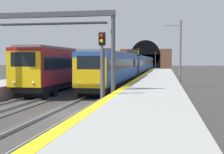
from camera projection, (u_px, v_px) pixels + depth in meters
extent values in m
plane|color=#302D2B|center=(66.00, 114.00, 17.24)|extent=(320.00, 320.00, 0.00)
cube|color=gray|center=(146.00, 107.00, 16.44)|extent=(112.00, 4.50, 1.04)
cube|color=yellow|center=(109.00, 97.00, 16.76)|extent=(112.00, 0.50, 0.01)
cube|color=#383533|center=(66.00, 114.00, 17.24)|extent=(160.00, 2.85, 0.06)
cube|color=gray|center=(54.00, 112.00, 17.36)|extent=(160.00, 0.07, 0.15)
cube|color=gray|center=(79.00, 112.00, 17.11)|extent=(160.00, 0.07, 0.15)
cube|color=gray|center=(4.00, 110.00, 17.89)|extent=(160.00, 0.07, 0.15)
cube|color=#264C99|center=(113.00, 67.00, 32.02)|extent=(18.63, 2.98, 2.74)
cube|color=black|center=(113.00, 64.00, 32.00)|extent=(17.89, 3.00, 0.95)
cube|color=slate|center=(113.00, 53.00, 31.94)|extent=(18.07, 2.57, 0.20)
cube|color=black|center=(113.00, 82.00, 32.11)|extent=(18.25, 2.65, 0.50)
cylinder|color=black|center=(94.00, 93.00, 24.34)|extent=(0.94, 2.52, 0.91)
cylinder|color=black|center=(99.00, 91.00, 26.11)|extent=(0.94, 2.52, 0.91)
cylinder|color=black|center=(122.00, 81.00, 38.15)|extent=(0.94, 2.52, 0.91)
cylinder|color=black|center=(124.00, 80.00, 39.91)|extent=(0.94, 2.52, 0.91)
cube|color=#E5B20F|center=(89.00, 73.00, 22.88)|extent=(0.16, 2.62, 2.27)
cube|color=black|center=(89.00, 63.00, 22.78)|extent=(0.07, 1.91, 0.99)
sphere|color=#F2EACC|center=(99.00, 84.00, 22.72)|extent=(0.20, 0.20, 0.20)
sphere|color=#F2EACC|center=(80.00, 83.00, 23.00)|extent=(0.20, 0.20, 0.20)
cube|color=#264C99|center=(132.00, 65.00, 50.79)|extent=(18.63, 2.98, 2.74)
cube|color=black|center=(132.00, 63.00, 50.77)|extent=(17.89, 3.00, 0.96)
cube|color=slate|center=(132.00, 56.00, 50.70)|extent=(18.07, 2.57, 0.20)
cube|color=black|center=(132.00, 74.00, 50.87)|extent=(18.25, 2.65, 0.50)
cylinder|color=black|center=(125.00, 79.00, 43.21)|extent=(0.94, 2.52, 0.91)
cylinder|color=black|center=(127.00, 78.00, 44.97)|extent=(0.94, 2.52, 0.91)
cylinder|color=black|center=(136.00, 74.00, 56.80)|extent=(0.94, 2.52, 0.91)
cylinder|color=black|center=(137.00, 74.00, 58.57)|extent=(0.94, 2.52, 0.91)
cube|color=#264C99|center=(141.00, 63.00, 69.55)|extent=(18.63, 2.98, 2.74)
cube|color=black|center=(141.00, 62.00, 69.53)|extent=(17.89, 3.00, 0.83)
cube|color=slate|center=(141.00, 57.00, 69.47)|extent=(18.07, 2.57, 0.20)
cube|color=black|center=(141.00, 70.00, 69.63)|extent=(18.25, 2.65, 0.50)
cylinder|color=black|center=(138.00, 73.00, 61.69)|extent=(0.94, 2.52, 0.91)
cylinder|color=black|center=(138.00, 73.00, 63.46)|extent=(0.94, 2.52, 0.91)
cylinder|color=black|center=(144.00, 71.00, 75.85)|extent=(0.94, 2.52, 0.91)
cylinder|color=black|center=(144.00, 70.00, 77.61)|extent=(0.94, 2.52, 0.91)
cube|color=#264C99|center=(147.00, 63.00, 88.31)|extent=(18.63, 2.98, 2.74)
cube|color=black|center=(147.00, 62.00, 88.29)|extent=(17.89, 3.00, 0.81)
cube|color=slate|center=(147.00, 58.00, 88.23)|extent=(18.07, 2.57, 0.20)
cube|color=black|center=(146.00, 68.00, 88.40)|extent=(18.25, 2.65, 0.50)
cylinder|color=black|center=(144.00, 70.00, 80.43)|extent=(0.94, 2.52, 0.91)
cylinder|color=black|center=(145.00, 70.00, 82.20)|extent=(0.94, 2.52, 0.91)
cylinder|color=black|center=(148.00, 69.00, 94.63)|extent=(0.94, 2.52, 0.91)
cylinder|color=black|center=(148.00, 68.00, 96.39)|extent=(0.94, 2.52, 0.91)
cube|color=black|center=(132.00, 52.00, 50.67)|extent=(1.32, 1.65, 0.90)
cube|color=maroon|center=(71.00, 65.00, 32.67)|extent=(20.80, 3.42, 2.96)
cube|color=black|center=(71.00, 63.00, 32.66)|extent=(19.97, 3.43, 1.02)
cube|color=slate|center=(70.00, 50.00, 32.59)|extent=(20.16, 2.98, 0.20)
cube|color=black|center=(71.00, 81.00, 32.76)|extent=(20.37, 3.07, 0.55)
cylinder|color=black|center=(31.00, 93.00, 23.76)|extent=(1.06, 2.64, 0.99)
cylinder|color=black|center=(41.00, 91.00, 25.52)|extent=(1.06, 2.64, 0.99)
cylinder|color=black|center=(90.00, 80.00, 40.05)|extent=(1.06, 2.64, 0.99)
cylinder|color=black|center=(93.00, 79.00, 41.81)|extent=(1.06, 2.64, 0.99)
cube|color=#E5B20F|center=(24.00, 69.00, 22.51)|extent=(0.20, 2.73, 2.67)
cube|color=black|center=(23.00, 59.00, 22.42)|extent=(0.10, 1.99, 1.07)
sphere|color=#F2EACC|center=(33.00, 83.00, 22.34)|extent=(0.20, 0.20, 0.20)
sphere|color=#F2EACC|center=(14.00, 83.00, 22.66)|extent=(0.20, 0.20, 0.20)
cube|color=maroon|center=(108.00, 63.00, 53.72)|extent=(20.80, 3.42, 2.96)
cube|color=black|center=(108.00, 61.00, 53.69)|extent=(19.97, 3.43, 1.04)
cube|color=slate|center=(108.00, 54.00, 53.63)|extent=(20.16, 2.98, 0.20)
cube|color=black|center=(108.00, 73.00, 53.81)|extent=(20.37, 3.07, 0.55)
cylinder|color=black|center=(94.00, 78.00, 44.64)|extent=(1.06, 2.64, 0.99)
cylinder|color=black|center=(97.00, 77.00, 46.40)|extent=(1.06, 2.64, 0.99)
cylinder|color=black|center=(116.00, 73.00, 61.25)|extent=(1.06, 2.64, 0.99)
cylinder|color=black|center=(118.00, 73.00, 63.02)|extent=(1.06, 2.64, 0.99)
cube|color=black|center=(108.00, 51.00, 53.60)|extent=(1.35, 1.74, 0.90)
cylinder|color=#4C4C54|center=(102.00, 79.00, 17.99)|extent=(0.16, 0.16, 3.91)
cube|color=black|center=(102.00, 39.00, 17.86)|extent=(0.20, 0.38, 0.75)
cube|color=#4C4C54|center=(103.00, 79.00, 18.13)|extent=(0.04, 0.28, 3.52)
sphere|color=red|center=(102.00, 36.00, 17.73)|extent=(0.20, 0.20, 0.20)
sphere|color=yellow|center=(102.00, 41.00, 17.74)|extent=(0.20, 0.20, 0.20)
cylinder|color=#38383D|center=(138.00, 69.00, 41.72)|extent=(0.16, 0.16, 3.61)
cube|color=black|center=(138.00, 52.00, 41.59)|extent=(0.20, 0.38, 1.05)
cube|color=#38383D|center=(138.00, 69.00, 41.86)|extent=(0.04, 0.28, 3.24)
sphere|color=red|center=(138.00, 50.00, 41.44)|extent=(0.20, 0.20, 0.20)
sphere|color=yellow|center=(138.00, 52.00, 41.46)|extent=(0.20, 0.20, 0.20)
sphere|color=green|center=(138.00, 54.00, 41.48)|extent=(0.20, 0.20, 0.20)
cylinder|color=#38383D|center=(155.00, 62.00, 110.08)|extent=(0.16, 0.16, 4.97)
cube|color=black|center=(156.00, 53.00, 109.91)|extent=(0.20, 0.38, 1.05)
cube|color=#38383D|center=(155.00, 62.00, 110.22)|extent=(0.04, 0.28, 4.48)
sphere|color=red|center=(156.00, 52.00, 109.77)|extent=(0.20, 0.20, 0.20)
sphere|color=yellow|center=(155.00, 53.00, 109.78)|extent=(0.20, 0.20, 0.20)
sphere|color=green|center=(155.00, 54.00, 109.80)|extent=(0.20, 0.20, 0.20)
cylinder|color=#3F3F47|center=(113.00, 61.00, 20.48)|extent=(0.28, 0.28, 6.00)
cube|color=#3F3F47|center=(52.00, 15.00, 21.04)|extent=(0.36, 8.83, 0.35)
cube|color=#2D2D33|center=(52.00, 24.00, 21.08)|extent=(0.70, 7.69, 0.08)
cube|color=brown|center=(146.00, 59.00, 118.81)|extent=(2.16, 19.95, 7.38)
cube|color=black|center=(145.00, 61.00, 117.76)|extent=(0.12, 11.17, 5.17)
cylinder|color=black|center=(145.00, 55.00, 117.62)|extent=(0.12, 11.17, 11.17)
cylinder|color=#595B60|center=(180.00, 54.00, 35.00)|extent=(0.22, 0.22, 7.61)
cylinder|color=#595B60|center=(172.00, 25.00, 34.99)|extent=(0.08, 1.93, 0.08)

